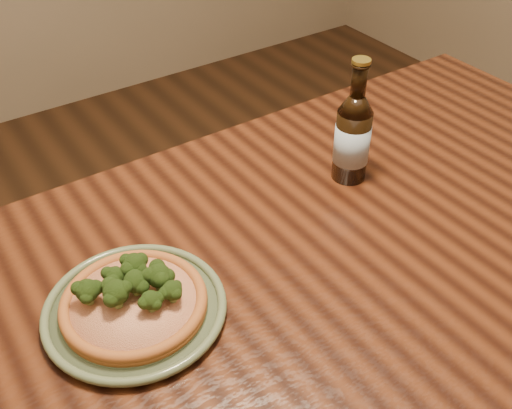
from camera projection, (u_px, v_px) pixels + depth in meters
table at (317, 300)px, 1.06m from camera, size 1.60×0.90×0.75m
plate at (135, 309)px, 0.90m from camera, size 0.28×0.28×0.02m
pizza at (134, 300)px, 0.89m from camera, size 0.22×0.22×0.07m
beer_bottle at (353, 136)px, 1.13m from camera, size 0.07×0.07×0.25m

